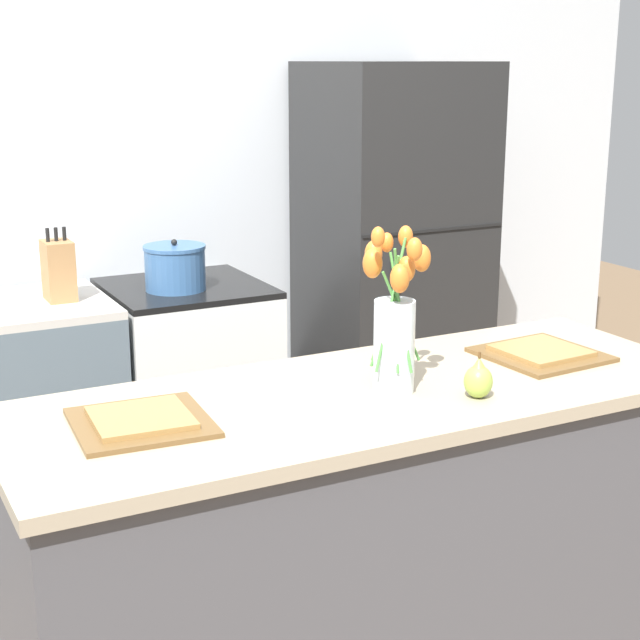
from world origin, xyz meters
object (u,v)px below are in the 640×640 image
cooking_pot (175,267)px  knife_block (58,270)px  pear_figurine (478,380)px  plate_setting_left (141,421)px  flower_vase (394,322)px  stove_range (189,391)px  refrigerator (392,266)px  plate_setting_right (541,353)px

cooking_pot → knife_block: bearing=175.2°
pear_figurine → plate_setting_left: bearing=166.1°
plate_setting_left → cooking_pot: bearing=68.2°
flower_vase → pear_figurine: flower_vase is taller
flower_vase → plate_setting_left: (-0.62, 0.06, -0.17)m
flower_vase → plate_setting_left: size_ratio=1.33×
stove_range → refrigerator: refrigerator is taller
plate_setting_left → cooking_pot: cooking_pot is taller
plate_setting_left → knife_block: knife_block is taller
stove_range → pear_figurine: size_ratio=7.70×
stove_range → plate_setting_right: plate_setting_right is taller
plate_setting_left → flower_vase: bearing=-5.5°
stove_range → refrigerator: (0.95, 0.00, 0.43)m
refrigerator → knife_block: (-1.44, -0.02, 0.13)m
knife_block → flower_vase: bearing=-74.5°
stove_range → plate_setting_right: (0.47, -1.57, 0.52)m
cooking_pot → knife_block: (-0.43, 0.04, 0.02)m
stove_range → refrigerator: size_ratio=0.51×
plate_setting_left → pear_figurine: bearing=-13.9°
stove_range → plate_setting_left: (-0.67, -1.57, 0.52)m
plate_setting_right → knife_block: size_ratio=1.17×
pear_figurine → cooking_pot: (-0.17, 1.71, -0.03)m
plate_setting_left → plate_setting_right: 1.13m
pear_figurine → plate_setting_right: pear_figurine is taller
flower_vase → plate_setting_left: bearing=174.5°
cooking_pot → plate_setting_right: bearing=-71.0°
knife_block → plate_setting_left: bearing=-96.4°
flower_vase → cooking_pot: (-0.01, 1.58, -0.16)m
pear_figurine → cooking_pot: 1.72m
refrigerator → flower_vase: bearing=-121.3°
stove_range → cooking_pot: 0.53m
flower_vase → plate_setting_right: bearing=6.7°
flower_vase → knife_block: bearing=105.5°
plate_setting_left → plate_setting_right: same height
pear_figurine → stove_range: bearing=93.6°
refrigerator → plate_setting_right: size_ratio=5.49×
pear_figurine → knife_block: (-0.60, 1.75, -0.00)m
flower_vase → knife_block: flower_vase is taller
refrigerator → plate_setting_left: (-1.62, -1.58, 0.10)m
pear_figurine → flower_vase: bearing=139.9°
plate_setting_right → cooking_pot: cooking_pot is taller
refrigerator → flower_vase: (-1.00, -1.64, 0.26)m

